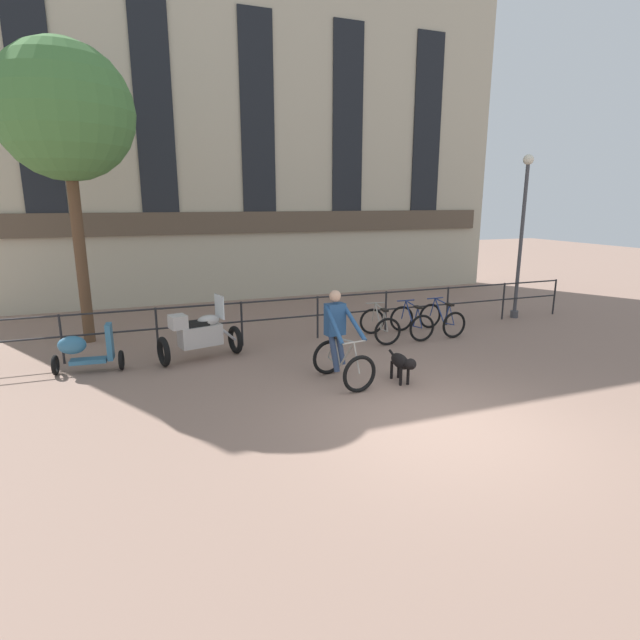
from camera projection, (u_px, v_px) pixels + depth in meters
name	position (u px, v px, depth m)	size (l,w,h in m)	color
ground_plane	(437.00, 424.00, 7.58)	(60.00, 60.00, 0.00)	#8E7060
canal_railing	(318.00, 310.00, 12.14)	(15.05, 0.05, 1.05)	#232326
building_facade	(256.00, 134.00, 16.31)	(18.00, 0.72, 10.92)	#BCB299
cyclist_with_bike	(339.00, 341.00, 9.23)	(0.84, 1.25, 1.70)	black
dog	(402.00, 363.00, 9.18)	(0.26, 1.02, 0.57)	black
parked_motorcycle	(200.00, 334.00, 10.50)	(1.81, 1.00, 1.35)	black
parked_bicycle_near_lamp	(380.00, 325.00, 12.10)	(0.78, 1.18, 0.86)	black
parked_bicycle_mid_left	(411.00, 322.00, 12.40)	(0.71, 1.14, 0.86)	black
parked_bicycle_mid_right	(442.00, 319.00, 12.71)	(0.67, 1.11, 0.86)	black
parked_scooter	(85.00, 350.00, 9.73)	(1.31, 0.52, 0.96)	black
street_lamp	(522.00, 229.00, 13.88)	(0.28, 0.28, 4.52)	#424247
tree_canalside_left	(65.00, 113.00, 10.80)	(2.94, 2.94, 6.65)	brown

